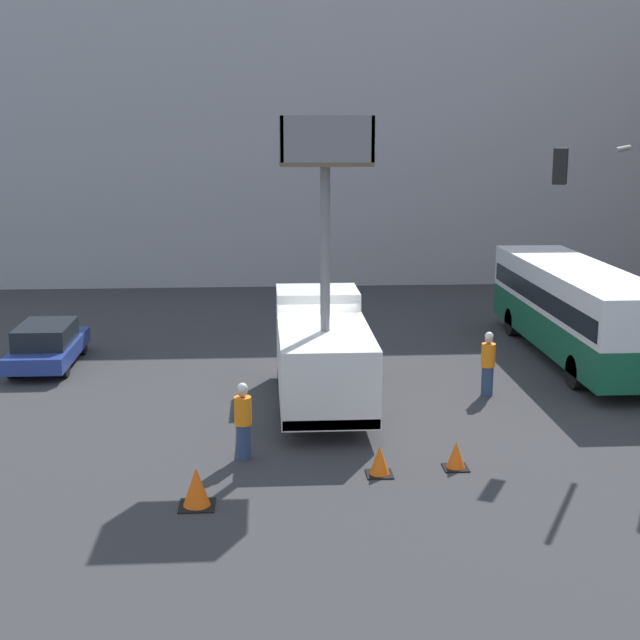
{
  "coord_description": "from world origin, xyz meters",
  "views": [
    {
      "loc": [
        -1.27,
        -22.65,
        7.25
      ],
      "look_at": [
        0.22,
        0.68,
        2.12
      ],
      "focal_mm": 50.0,
      "sensor_mm": 36.0,
      "label": 1
    }
  ],
  "objects_px": {
    "traffic_cone_far_side": "(456,456)",
    "traffic_cone_near_truck": "(196,488)",
    "city_bus": "(576,306)",
    "road_worker_near_truck": "(243,422)",
    "parked_car_curbside": "(47,344)",
    "traffic_cone_mid_road": "(380,461)",
    "utility_truck": "(322,347)",
    "traffic_light_pole": "(638,234)",
    "road_worker_directing": "(488,364)"
  },
  "relations": [
    {
      "from": "road_worker_near_truck",
      "to": "traffic_cone_near_truck",
      "type": "xyz_separation_m",
      "value": [
        -0.86,
        -2.46,
        -0.5
      ]
    },
    {
      "from": "road_worker_near_truck",
      "to": "traffic_light_pole",
      "type": "bearing_deg",
      "value": -16.65
    },
    {
      "from": "road_worker_near_truck",
      "to": "traffic_cone_far_side",
      "type": "bearing_deg",
      "value": -41.9
    },
    {
      "from": "traffic_cone_far_side",
      "to": "traffic_cone_near_truck",
      "type": "bearing_deg",
      "value": -163.48
    },
    {
      "from": "utility_truck",
      "to": "city_bus",
      "type": "xyz_separation_m",
      "value": [
        8.27,
        4.35,
        0.12
      ]
    },
    {
      "from": "traffic_light_pole",
      "to": "traffic_cone_near_truck",
      "type": "distance_m",
      "value": 12.44
    },
    {
      "from": "traffic_cone_far_side",
      "to": "parked_car_curbside",
      "type": "relative_size",
      "value": 0.14
    },
    {
      "from": "traffic_light_pole",
      "to": "parked_car_curbside",
      "type": "relative_size",
      "value": 1.62
    },
    {
      "from": "road_worker_near_truck",
      "to": "traffic_cone_far_side",
      "type": "xyz_separation_m",
      "value": [
        4.58,
        -0.85,
        -0.59
      ]
    },
    {
      "from": "utility_truck",
      "to": "road_worker_near_truck",
      "type": "distance_m",
      "value": 4.29
    },
    {
      "from": "traffic_light_pole",
      "to": "road_worker_directing",
      "type": "distance_m",
      "value": 5.21
    },
    {
      "from": "parked_car_curbside",
      "to": "traffic_cone_far_side",
      "type": "bearing_deg",
      "value": -40.06
    },
    {
      "from": "city_bus",
      "to": "traffic_cone_mid_road",
      "type": "bearing_deg",
      "value": 157.53
    },
    {
      "from": "traffic_cone_far_side",
      "to": "city_bus",
      "type": "bearing_deg",
      "value": 57.55
    },
    {
      "from": "utility_truck",
      "to": "traffic_cone_mid_road",
      "type": "height_order",
      "value": "utility_truck"
    },
    {
      "from": "city_bus",
      "to": "traffic_cone_near_truck",
      "type": "bearing_deg",
      "value": 149.74
    },
    {
      "from": "traffic_cone_mid_road",
      "to": "road_worker_directing",
      "type": "bearing_deg",
      "value": 56.06
    },
    {
      "from": "traffic_cone_near_truck",
      "to": "traffic_cone_far_side",
      "type": "bearing_deg",
      "value": 16.52
    },
    {
      "from": "traffic_light_pole",
      "to": "traffic_cone_far_side",
      "type": "bearing_deg",
      "value": -146.4
    },
    {
      "from": "traffic_light_pole",
      "to": "traffic_cone_far_side",
      "type": "xyz_separation_m",
      "value": [
        -5.12,
        -3.4,
        -4.35
      ]
    },
    {
      "from": "city_bus",
      "to": "parked_car_curbside",
      "type": "relative_size",
      "value": 2.44
    },
    {
      "from": "road_worker_near_truck",
      "to": "road_worker_directing",
      "type": "xyz_separation_m",
      "value": [
        6.56,
        4.34,
        0.02
      ]
    },
    {
      "from": "road_worker_directing",
      "to": "traffic_cone_mid_road",
      "type": "relative_size",
      "value": 2.79
    },
    {
      "from": "traffic_cone_near_truck",
      "to": "parked_car_curbside",
      "type": "height_order",
      "value": "parked_car_curbside"
    },
    {
      "from": "traffic_cone_mid_road",
      "to": "parked_car_curbside",
      "type": "xyz_separation_m",
      "value": [
        -9.03,
        9.27,
        0.4
      ]
    },
    {
      "from": "traffic_light_pole",
      "to": "road_worker_directing",
      "type": "xyz_separation_m",
      "value": [
        -3.14,
        1.79,
        -3.75
      ]
    },
    {
      "from": "traffic_cone_near_truck",
      "to": "road_worker_near_truck",
      "type": "bearing_deg",
      "value": 70.78
    },
    {
      "from": "utility_truck",
      "to": "traffic_cone_near_truck",
      "type": "xyz_separation_m",
      "value": [
        -2.85,
        -6.2,
        -1.22
      ]
    },
    {
      "from": "utility_truck",
      "to": "traffic_light_pole",
      "type": "distance_m",
      "value": 8.37
    },
    {
      "from": "road_worker_near_truck",
      "to": "traffic_cone_near_truck",
      "type": "height_order",
      "value": "road_worker_near_truck"
    },
    {
      "from": "road_worker_directing",
      "to": "traffic_cone_mid_road",
      "type": "xyz_separation_m",
      "value": [
        -3.67,
        -5.45,
        -0.59
      ]
    },
    {
      "from": "city_bus",
      "to": "traffic_cone_far_side",
      "type": "bearing_deg",
      "value": 163.81
    },
    {
      "from": "utility_truck",
      "to": "traffic_cone_far_side",
      "type": "bearing_deg",
      "value": -60.55
    },
    {
      "from": "utility_truck",
      "to": "parked_car_curbside",
      "type": "relative_size",
      "value": 1.73
    },
    {
      "from": "traffic_cone_mid_road",
      "to": "city_bus",
      "type": "bearing_deg",
      "value": 51.27
    },
    {
      "from": "road_worker_directing",
      "to": "traffic_cone_near_truck",
      "type": "xyz_separation_m",
      "value": [
        -7.42,
        -6.81,
        -0.52
      ]
    },
    {
      "from": "city_bus",
      "to": "traffic_cone_mid_road",
      "type": "relative_size",
      "value": 16.42
    },
    {
      "from": "traffic_cone_mid_road",
      "to": "traffic_cone_far_side",
      "type": "relative_size",
      "value": 1.05
    },
    {
      "from": "road_worker_directing",
      "to": "traffic_cone_near_truck",
      "type": "distance_m",
      "value": 10.08
    },
    {
      "from": "traffic_light_pole",
      "to": "traffic_cone_near_truck",
      "type": "bearing_deg",
      "value": -154.6
    },
    {
      "from": "utility_truck",
      "to": "traffic_light_pole",
      "type": "height_order",
      "value": "utility_truck"
    },
    {
      "from": "traffic_light_pole",
      "to": "road_worker_near_truck",
      "type": "distance_m",
      "value": 10.72
    },
    {
      "from": "traffic_cone_mid_road",
      "to": "traffic_cone_far_side",
      "type": "height_order",
      "value": "traffic_cone_mid_road"
    },
    {
      "from": "traffic_cone_near_truck",
      "to": "traffic_cone_far_side",
      "type": "height_order",
      "value": "traffic_cone_near_truck"
    },
    {
      "from": "utility_truck",
      "to": "parked_car_curbside",
      "type": "distance_m",
      "value": 9.3
    },
    {
      "from": "traffic_cone_near_truck",
      "to": "traffic_cone_mid_road",
      "type": "distance_m",
      "value": 3.99
    },
    {
      "from": "utility_truck",
      "to": "city_bus",
      "type": "distance_m",
      "value": 9.34
    },
    {
      "from": "city_bus",
      "to": "traffic_light_pole",
      "type": "height_order",
      "value": "traffic_light_pole"
    },
    {
      "from": "traffic_light_pole",
      "to": "parked_car_curbside",
      "type": "height_order",
      "value": "traffic_light_pole"
    },
    {
      "from": "city_bus",
      "to": "traffic_cone_mid_road",
      "type": "height_order",
      "value": "city_bus"
    }
  ]
}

